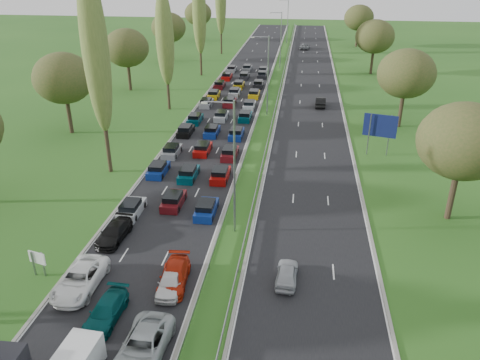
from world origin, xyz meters
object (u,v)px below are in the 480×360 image
(near_car_2, at_px, (80,279))
(info_sign, at_px, (38,260))
(near_car_3, at_px, (114,232))
(direction_sign, at_px, (380,128))

(near_car_2, xyz_separation_m, info_sign, (-3.82, 1.08, 0.55))
(near_car_3, distance_m, info_sign, 6.83)
(near_car_2, distance_m, near_car_3, 6.73)
(near_car_2, distance_m, info_sign, 4.01)
(info_sign, xyz_separation_m, direction_sign, (28.80, 28.70, 2.20))
(near_car_2, bearing_deg, info_sign, 164.21)
(direction_sign, bearing_deg, near_car_2, -129.99)
(near_car_2, height_order, info_sign, info_sign)
(near_car_3, bearing_deg, info_sign, -120.18)
(direction_sign, bearing_deg, info_sign, -135.10)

